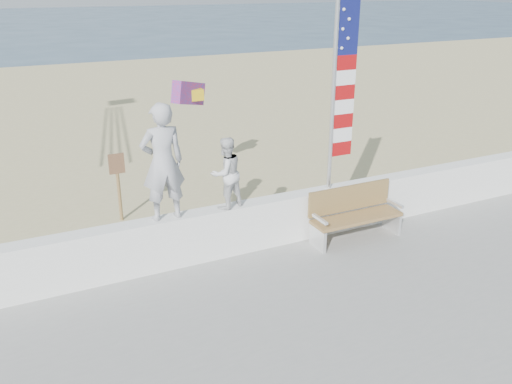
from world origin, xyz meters
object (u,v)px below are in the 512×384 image
child (226,173)px  bench (354,213)px  adult (163,162)px  flag (339,87)px

child → bench: bearing=154.2°
adult → flag: size_ratio=0.56×
adult → bench: adult is taller
adult → bench: bearing=173.0°
bench → flag: flag is taller
flag → child: bearing=180.0°
bench → adult: bearing=172.6°
child → flag: size_ratio=0.36×
bench → flag: bearing=111.4°
adult → flag: (3.33, -0.00, 0.94)m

